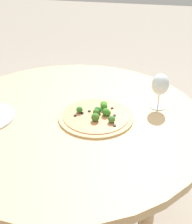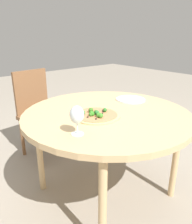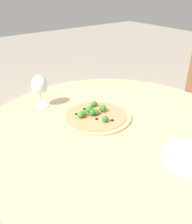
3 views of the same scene
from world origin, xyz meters
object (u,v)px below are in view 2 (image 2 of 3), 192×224
(chair, at_px, (39,111))
(wine_glass, at_px, (77,115))
(pizza, at_px, (96,115))
(plate_near, at_px, (131,99))

(chair, relative_size, wine_glass, 5.29)
(chair, distance_m, pizza, 0.99)
(pizza, distance_m, plate_near, 0.51)
(wine_glass, bearing_deg, pizza, -150.14)
(chair, distance_m, wine_glass, 1.21)
(pizza, height_order, wine_glass, wine_glass)
(plate_near, bearing_deg, chair, -60.83)
(chair, height_order, pizza, chair)
(pizza, distance_m, wine_glass, 0.33)
(chair, relative_size, pizza, 2.65)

